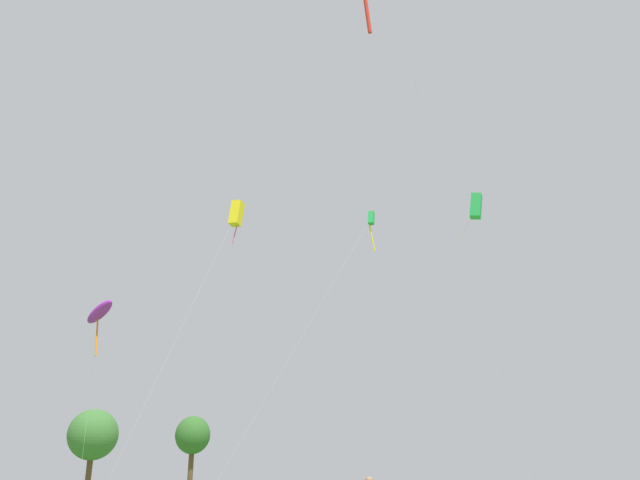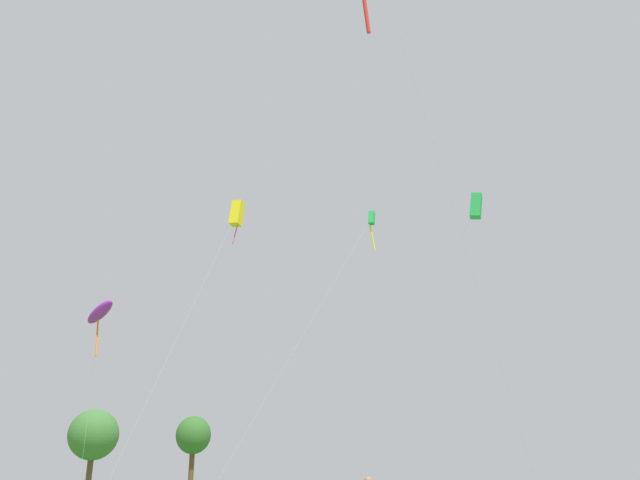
# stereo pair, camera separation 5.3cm
# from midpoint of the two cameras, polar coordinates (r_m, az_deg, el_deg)

# --- Properties ---
(kite_flying_0) EXTENTS (11.42, 3.64, 20.84)m
(kite_flying_0) POSITION_cam_midpoint_polar(r_m,az_deg,el_deg) (50.43, 4.29, 1.54)
(kite_flying_0) COLOR silver
(kite_flying_0) RESTS_ON ground
(kite_flying_2) EXTENTS (3.19, 3.19, 11.42)m
(kite_flying_2) POSITION_cam_midpoint_polar(r_m,az_deg,el_deg) (40.78, -18.39, -5.91)
(kite_flying_2) COLOR silver
(kite_flying_2) RESTS_ON ground
(kite_flying_3) EXTENTS (6.74, 6.17, 22.86)m
(kite_flying_3) POSITION_cam_midpoint_polar(r_m,az_deg,el_deg) (53.92, -7.21, 2.22)
(kite_flying_3) COLOR silver
(kite_flying_3) RESTS_ON ground
(kite_flying_5) EXTENTS (8.57, 4.13, 13.87)m
(kite_flying_5) POSITION_cam_midpoint_polar(r_m,az_deg,el_deg) (31.01, 13.11, 2.72)
(kite_flying_5) COLOR silver
(kite_flying_5) RESTS_ON ground
(park_tree_0) EXTENTS (3.33, 3.33, 6.13)m
(park_tree_0) POSITION_cam_midpoint_polar(r_m,az_deg,el_deg) (48.94, -18.90, -15.53)
(park_tree_0) COLOR brown
(park_tree_0) RESTS_ON ground
(park_tree_1) EXTENTS (3.34, 3.34, 7.46)m
(park_tree_1) POSITION_cam_midpoint_polar(r_m,az_deg,el_deg) (67.64, -10.87, -16.16)
(park_tree_1) COLOR brown
(park_tree_1) RESTS_ON ground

